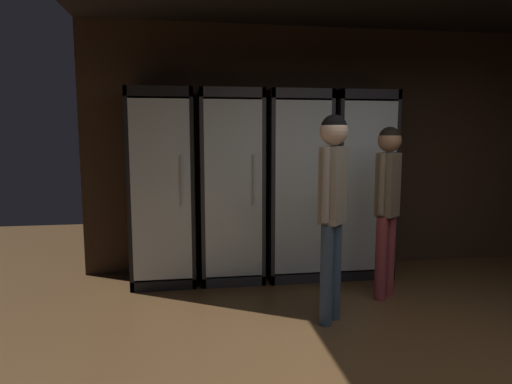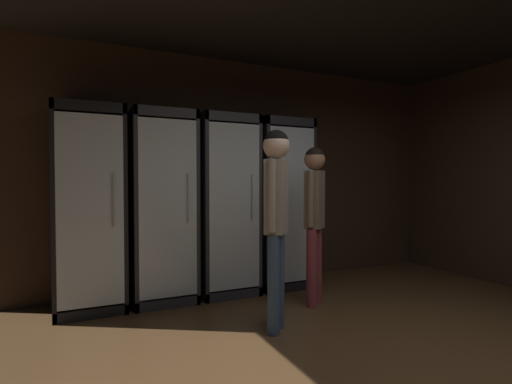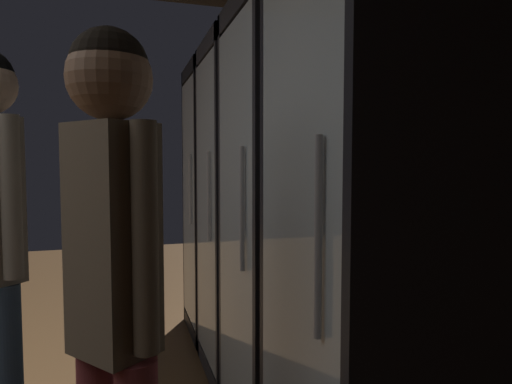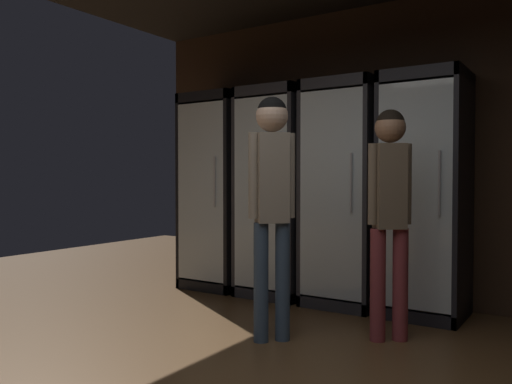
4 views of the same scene
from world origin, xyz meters
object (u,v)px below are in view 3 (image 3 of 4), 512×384
at_px(cooler_far_left, 235,203).
at_px(cooler_left, 262,212).
at_px(cooler_center, 309,228).
at_px(shopper_near, 114,274).
at_px(cooler_right, 401,258).

distance_m(cooler_far_left, cooler_left, 0.72).
distance_m(cooler_center, shopper_near, 1.10).
relative_size(cooler_far_left, cooler_left, 1.00).
bearing_deg(cooler_far_left, shopper_near, -21.93).
xyz_separation_m(cooler_left, cooler_center, (0.72, 0.00, -0.00)).
distance_m(cooler_left, cooler_center, 0.72).
distance_m(cooler_far_left, cooler_center, 1.44).
distance_m(cooler_right, shopper_near, 0.86).
relative_size(cooler_far_left, shopper_near, 1.24).
bearing_deg(cooler_left, cooler_center, 0.16).
bearing_deg(cooler_right, cooler_center, 179.74).
height_order(cooler_left, cooler_right, same).
bearing_deg(cooler_left, shopper_near, -31.22).
bearing_deg(shopper_near, cooler_center, 128.88).
xyz_separation_m(cooler_far_left, cooler_left, (0.72, -0.00, 0.01)).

